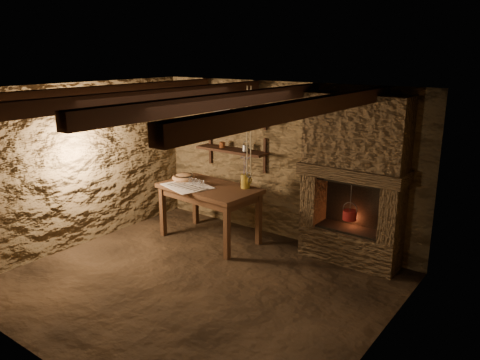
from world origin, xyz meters
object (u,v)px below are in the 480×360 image
Objects in this scene: work_table at (210,211)px; iron_stockpot at (244,116)px; wooden_bowl at (184,178)px; stoneware_jug at (246,175)px; red_pot at (350,214)px.

work_table is 1.55m from iron_stockpot.
work_table is 0.70m from wooden_bowl.
work_table is 3.22× the size of stoneware_jug.
stoneware_jug is 1.87× the size of iron_stockpot.
iron_stockpot reaches higher than work_table.
work_table is 0.82m from stoneware_jug.
iron_stockpot is 2.20m from red_pot.
work_table is at bearing -105.73° from iron_stockpot.
iron_stockpot is 0.48× the size of red_pot.
wooden_bowl is 2.64m from red_pot.
work_table is 4.29× the size of wooden_bowl.
red_pot is (1.54, 0.27, -0.37)m from stoneware_jug.
iron_stockpot is at bearing 117.05° from stoneware_jug.
stoneware_jug is 1.61m from red_pot.
stoneware_jug reaches higher than work_table.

